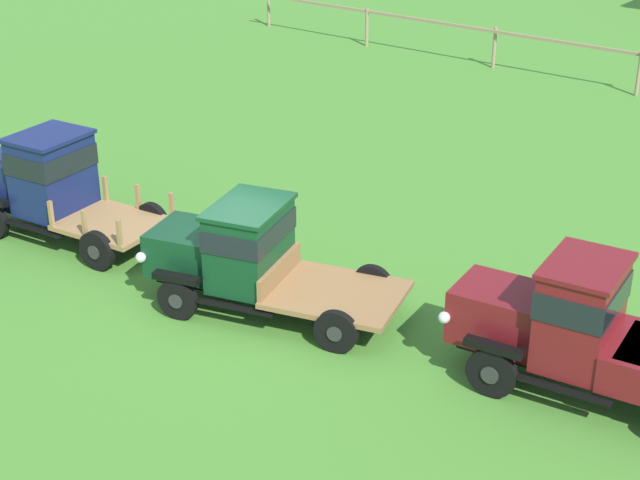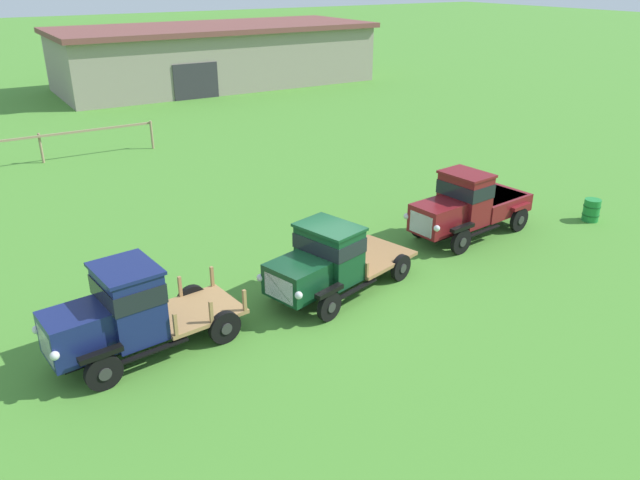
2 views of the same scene
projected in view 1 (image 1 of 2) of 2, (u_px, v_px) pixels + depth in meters
name	position (u px, v px, depth m)	size (l,w,h in m)	color
ground_plane	(244.00, 309.00, 18.24)	(240.00, 240.00, 0.00)	#47842D
paddock_fence	(430.00, 28.00, 34.53)	(15.55, 0.52, 1.40)	#997F60
vintage_truck_foreground_near	(48.00, 181.00, 20.87)	(4.76, 2.29, 2.28)	black
vintage_truck_second_in_line	(244.00, 253.00, 17.96)	(5.14, 3.07, 2.06)	black
vintage_truck_midrow_center	(592.00, 332.00, 15.29)	(4.99, 2.35, 2.27)	black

